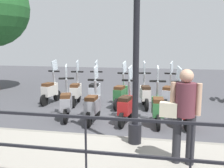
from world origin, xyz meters
The scene contains 16 objects.
ground_plane centered at (0.00, 0.00, 0.00)m, with size 28.00×28.00×0.00m, color #424247.
promenade_walkway centered at (-3.15, 0.00, 0.07)m, with size 2.20×20.00×0.15m.
fence_railing centered at (-4.20, 0.00, 0.90)m, with size 0.04×16.03×1.07m.
lamp_post_near centered at (-2.40, -0.47, 2.16)m, with size 0.26×0.90×4.51m.
pedestrian_with_bag centered at (-3.11, -1.33, 1.08)m, with size 0.36×0.66×1.59m.
scooter_near_0 centered at (-0.72, -1.52, 0.48)m, with size 1.20×0.53×1.54m.
scooter_near_1 centered at (-0.75, -0.90, 0.48)m, with size 1.23×0.44×1.54m.
scooter_near_2 centered at (-0.76, -0.08, 0.48)m, with size 1.23×0.47×1.54m.
scooter_near_3 centered at (-0.86, 0.82, 0.48)m, with size 1.23×0.44×1.54m.
scooter_near_4 centered at (-0.71, 1.64, 0.48)m, with size 1.20×0.54×1.54m.
scooter_far_0 centered at (1.03, -1.23, 0.48)m, with size 1.21×0.51×1.54m.
scooter_far_1 centered at (0.97, -0.47, 0.48)m, with size 1.22×0.49×1.54m.
scooter_far_2 centered at (0.81, 0.31, 0.48)m, with size 1.22×0.48×1.54m.
scooter_far_3 centered at (1.07, 1.28, 0.48)m, with size 1.23×0.44×1.54m.
scooter_far_4 centered at (0.93, 1.92, 0.48)m, with size 1.23×0.44×1.54m.
scooter_far_5 centered at (0.94, 2.88, 0.48)m, with size 1.23×0.46×1.54m.
Camera 1 is at (-7.19, -0.93, 2.15)m, focal length 40.00 mm.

